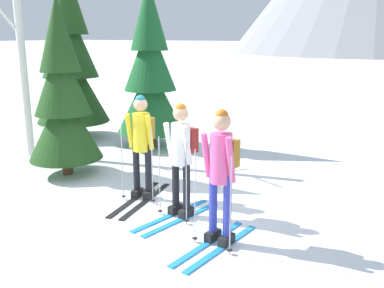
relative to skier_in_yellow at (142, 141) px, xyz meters
The scene contains 8 objects.
ground_plane 1.32m from the skier_in_yellow, 22.80° to the right, with size 400.00×400.00×0.00m, color white.
skier_in_yellow is the anchor object (origin of this frame).
skier_in_white 0.99m from the skier_in_yellow, 16.61° to the right, with size 0.61×1.62×1.72m.
skier_in_pink 2.01m from the skier_in_yellow, 22.57° to the right, with size 0.61×1.60×1.79m.
pine_tree_near 3.57m from the skier_in_yellow, 124.20° to the left, with size 1.62×1.62×3.92m.
pine_tree_mid 2.16m from the skier_in_yellow, behind, with size 1.40×1.40×3.38m.
pine_tree_far 5.15m from the skier_in_yellow, 148.82° to the left, with size 1.88×1.88×4.54m.
birch_tree_tall 4.27m from the skier_in_yellow, 168.24° to the left, with size 0.54×1.05×5.17m.
Camera 1 is at (3.43, -5.07, 2.65)m, focal length 40.40 mm.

